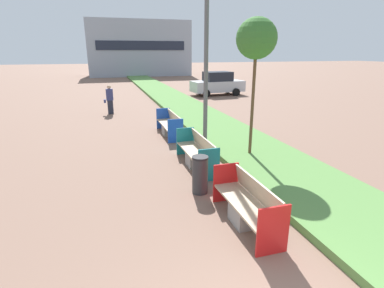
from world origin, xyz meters
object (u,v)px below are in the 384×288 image
Objects in this scene: pedestrian_walking at (110,99)px; bench_teal_frame at (197,154)px; litter_bin at (200,175)px; sapling_tree_near at (256,40)px; bench_blue_frame at (170,126)px; parked_car_distant at (218,84)px; bench_red_frame at (247,207)px; street_lamp_post at (207,6)px.

bench_teal_frame is at bearing -76.17° from pedestrian_walking.
sapling_tree_near is at bearing 39.34° from litter_bin.
bench_blue_frame is 12.50m from parked_car_distant.
bench_red_frame is 19.07m from parked_car_distant.
street_lamp_post reaches higher than bench_teal_frame.
litter_bin is at bearing -105.37° from bench_teal_frame.
parked_car_distant reaches higher than bench_red_frame.
parked_car_distant reaches higher than pedestrian_walking.
pedestrian_walking reaches higher than bench_red_frame.
bench_teal_frame is 0.28× the size of street_lamp_post.
bench_teal_frame is 3.90m from sapling_tree_near.
bench_blue_frame is 0.57× the size of parked_car_distant.
bench_blue_frame is at bearing 84.99° from litter_bin.
bench_red_frame is 12.79m from pedestrian_walking.
pedestrian_walking is (-2.25, 12.58, 0.45)m from bench_red_frame.
bench_red_frame is 3.41m from bench_teal_frame.
litter_bin is 5.20m from street_lamp_post.
litter_bin is 0.22× the size of parked_car_distant.
sapling_tree_near is at bearing -31.67° from street_lamp_post.
pedestrian_walking is at bearing 99.17° from litter_bin.
sapling_tree_near is 15.31m from parked_car_distant.
parked_car_distant is at bearing 70.42° from bench_red_frame.
litter_bin is (-0.49, -5.59, 0.11)m from bench_blue_frame.
bench_teal_frame is 0.57× the size of parked_car_distant.
bench_teal_frame is 1.50× the size of pedestrian_walking.
sapling_tree_near is (1.92, -3.62, 3.39)m from bench_blue_frame.
parked_car_distant is (6.39, 10.74, 0.54)m from bench_blue_frame.
parked_car_distant is (5.78, 13.55, -3.83)m from street_lamp_post.
pedestrian_walking is (-2.87, 8.17, -3.92)m from street_lamp_post.
bench_teal_frame is 2.52× the size of litter_bin.
parked_car_distant is at bearing 59.26° from bench_blue_frame.
parked_car_distant is (4.47, 14.36, -2.86)m from sapling_tree_near.
bench_teal_frame is at bearing -121.36° from street_lamp_post.
pedestrian_walking reaches higher than bench_teal_frame.
litter_bin is at bearing -111.55° from street_lamp_post.
parked_car_distant is at bearing 72.71° from sapling_tree_near.
litter_bin is at bearing -116.40° from parked_car_distant.
bench_blue_frame is at bearing 90.00° from bench_teal_frame.
parked_car_distant is (6.88, 16.33, 0.43)m from litter_bin.
parked_car_distant is (8.64, 5.38, 0.09)m from pedestrian_walking.
bench_teal_frame is 4.52m from street_lamp_post.
sapling_tree_near is at bearing -62.09° from bench_blue_frame.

